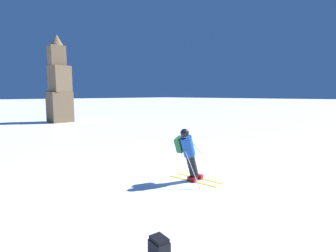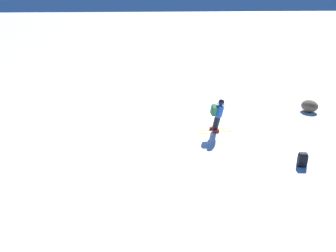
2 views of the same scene
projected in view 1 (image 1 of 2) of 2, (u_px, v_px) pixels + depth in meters
The scene contains 3 objects.
ground_plane at pixel (221, 170), 9.11m from camera, with size 300.00×300.00×0.00m, color white.
skier at pixel (188, 152), 7.70m from camera, with size 1.48×1.69×1.70m.
rock_pillar at pixel (59, 86), 24.35m from camera, with size 1.96×1.72×8.06m.
Camera 1 is at (-7.66, -4.83, 2.62)m, focal length 28.00 mm.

